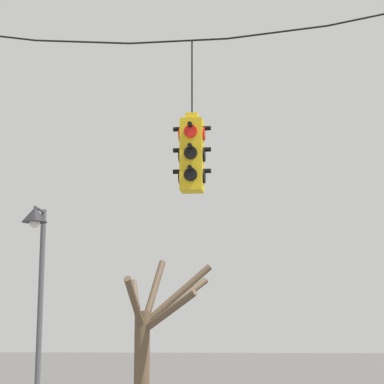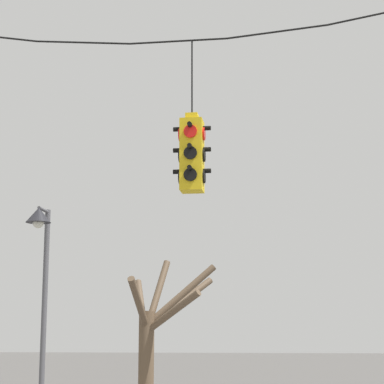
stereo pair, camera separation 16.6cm
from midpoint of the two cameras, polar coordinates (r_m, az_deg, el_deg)
name	(u,v)px [view 2 (the right image)]	position (r m, az deg, el deg)	size (l,w,h in m)	color
span_wire	(178,25)	(12.11, -0.66, 12.57)	(10.84, 0.03, 0.81)	black
traffic_light_near_left_pole	(192,154)	(11.40, 0.42, 2.90)	(0.58, 0.58, 2.41)	yellow
street_lamp	(41,258)	(16.53, -11.18, -4.93)	(0.55, 0.93, 5.02)	#515156
bare_tree	(154,341)	(17.70, -2.66, -11.25)	(2.20, 2.77, 4.09)	brown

